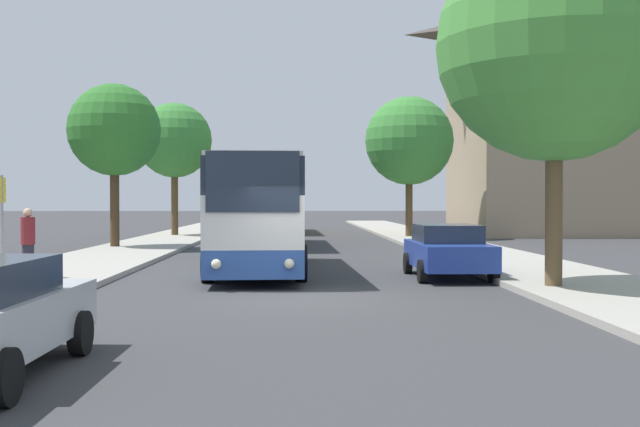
{
  "coord_description": "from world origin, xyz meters",
  "views": [
    {
      "loc": [
        -0.11,
        -16.31,
        2.14
      ],
      "look_at": [
        0.78,
        11.24,
        1.69
      ],
      "focal_mm": 42.0,
      "sensor_mm": 36.0,
      "label": 1
    }
  ],
  "objects_px": {
    "bus_front": "(256,213)",
    "parked_car_right_near": "(448,250)",
    "bus_stop_sign": "(2,217)",
    "tree_left_near": "(174,141)",
    "tree_left_far": "(114,131)",
    "tree_right_near": "(555,44)",
    "bus_rear": "(274,205)",
    "tree_right_mid": "(409,141)",
    "pedestrian_waiting_near": "(28,242)",
    "bus_middle": "(267,208)"
  },
  "relations": [
    {
      "from": "bus_rear",
      "to": "parked_car_right_near",
      "type": "relative_size",
      "value": 2.75
    },
    {
      "from": "bus_stop_sign",
      "to": "pedestrian_waiting_near",
      "type": "distance_m",
      "value": 1.92
    },
    {
      "from": "bus_stop_sign",
      "to": "tree_right_near",
      "type": "relative_size",
      "value": 0.31
    },
    {
      "from": "bus_rear",
      "to": "tree_right_near",
      "type": "distance_m",
      "value": 34.77
    },
    {
      "from": "bus_rear",
      "to": "parked_car_right_near",
      "type": "xyz_separation_m",
      "value": [
        5.75,
        -30.42,
        -1.09
      ]
    },
    {
      "from": "bus_middle",
      "to": "bus_rear",
      "type": "xyz_separation_m",
      "value": [
        -0.11,
        15.35,
        0.06
      ]
    },
    {
      "from": "bus_front",
      "to": "bus_rear",
      "type": "height_order",
      "value": "bus_rear"
    },
    {
      "from": "pedestrian_waiting_near",
      "to": "tree_right_mid",
      "type": "bearing_deg",
      "value": 67.91
    },
    {
      "from": "bus_rear",
      "to": "bus_stop_sign",
      "type": "bearing_deg",
      "value": -101.07
    },
    {
      "from": "tree_right_mid",
      "to": "pedestrian_waiting_near",
      "type": "bearing_deg",
      "value": -120.48
    },
    {
      "from": "bus_rear",
      "to": "tree_right_mid",
      "type": "distance_m",
      "value": 12.34
    },
    {
      "from": "tree_left_far",
      "to": "pedestrian_waiting_near",
      "type": "bearing_deg",
      "value": -85.65
    },
    {
      "from": "bus_front",
      "to": "tree_right_near",
      "type": "xyz_separation_m",
      "value": [
        7.28,
        -5.35,
        4.04
      ]
    },
    {
      "from": "parked_car_right_near",
      "to": "tree_left_far",
      "type": "bearing_deg",
      "value": -45.6
    },
    {
      "from": "tree_left_near",
      "to": "tree_left_far",
      "type": "distance_m",
      "value": 11.22
    },
    {
      "from": "bus_stop_sign",
      "to": "tree_right_near",
      "type": "xyz_separation_m",
      "value": [
        13.02,
        -0.44,
        4.06
      ]
    },
    {
      "from": "bus_middle",
      "to": "pedestrian_waiting_near",
      "type": "relative_size",
      "value": 6.07
    },
    {
      "from": "bus_stop_sign",
      "to": "tree_left_near",
      "type": "height_order",
      "value": "tree_left_near"
    },
    {
      "from": "tree_left_near",
      "to": "parked_car_right_near",
      "type": "bearing_deg",
      "value": -64.33
    },
    {
      "from": "bus_stop_sign",
      "to": "tree_right_mid",
      "type": "bearing_deg",
      "value": 61.42
    },
    {
      "from": "bus_rear",
      "to": "bus_stop_sign",
      "type": "distance_m",
      "value": 33.7
    },
    {
      "from": "tree_left_near",
      "to": "pedestrian_waiting_near",
      "type": "bearing_deg",
      "value": -89.53
    },
    {
      "from": "bus_front",
      "to": "parked_car_right_near",
      "type": "xyz_separation_m",
      "value": [
        5.44,
        -2.07,
        -1.01
      ]
    },
    {
      "from": "bus_stop_sign",
      "to": "tree_left_near",
      "type": "bearing_deg",
      "value": 90.49
    },
    {
      "from": "pedestrian_waiting_near",
      "to": "tree_left_far",
      "type": "xyz_separation_m",
      "value": [
        -1.03,
        13.61,
        4.19
      ]
    },
    {
      "from": "bus_middle",
      "to": "bus_rear",
      "type": "relative_size",
      "value": 0.96
    },
    {
      "from": "bus_middle",
      "to": "tree_right_mid",
      "type": "distance_m",
      "value": 10.98
    },
    {
      "from": "bus_stop_sign",
      "to": "tree_left_near",
      "type": "relative_size",
      "value": 0.33
    },
    {
      "from": "bus_middle",
      "to": "tree_left_far",
      "type": "bearing_deg",
      "value": -160.22
    },
    {
      "from": "bus_rear",
      "to": "bus_stop_sign",
      "type": "height_order",
      "value": "bus_rear"
    },
    {
      "from": "tree_left_far",
      "to": "tree_right_near",
      "type": "bearing_deg",
      "value": -48.37
    },
    {
      "from": "bus_front",
      "to": "parked_car_right_near",
      "type": "distance_m",
      "value": 5.9
    },
    {
      "from": "bus_middle",
      "to": "pedestrian_waiting_near",
      "type": "height_order",
      "value": "bus_middle"
    },
    {
      "from": "parked_car_right_near",
      "to": "tree_left_near",
      "type": "height_order",
      "value": "tree_left_near"
    },
    {
      "from": "tree_right_near",
      "to": "pedestrian_waiting_near",
      "type": "bearing_deg",
      "value": 170.3
    },
    {
      "from": "bus_stop_sign",
      "to": "tree_right_near",
      "type": "bearing_deg",
      "value": -1.94
    },
    {
      "from": "bus_middle",
      "to": "pedestrian_waiting_near",
      "type": "bearing_deg",
      "value": -110.08
    },
    {
      "from": "bus_stop_sign",
      "to": "tree_left_far",
      "type": "height_order",
      "value": "tree_left_far"
    },
    {
      "from": "bus_front",
      "to": "bus_stop_sign",
      "type": "relative_size",
      "value": 3.99
    },
    {
      "from": "tree_right_mid",
      "to": "tree_right_near",
      "type": "bearing_deg",
      "value": -90.86
    },
    {
      "from": "bus_front",
      "to": "parked_car_right_near",
      "type": "relative_size",
      "value": 2.49
    },
    {
      "from": "bus_middle",
      "to": "bus_stop_sign",
      "type": "height_order",
      "value": "bus_middle"
    },
    {
      "from": "tree_right_near",
      "to": "tree_right_mid",
      "type": "relative_size",
      "value": 1.06
    },
    {
      "from": "bus_rear",
      "to": "tree_right_near",
      "type": "height_order",
      "value": "tree_right_near"
    },
    {
      "from": "tree_left_far",
      "to": "tree_right_mid",
      "type": "relative_size",
      "value": 0.9
    },
    {
      "from": "tree_left_near",
      "to": "tree_right_near",
      "type": "bearing_deg",
      "value": -63.88
    },
    {
      "from": "bus_stop_sign",
      "to": "parked_car_right_near",
      "type": "bearing_deg",
      "value": 14.26
    },
    {
      "from": "bus_rear",
      "to": "parked_car_right_near",
      "type": "bearing_deg",
      "value": -81.1
    },
    {
      "from": "tree_right_mid",
      "to": "bus_front",
      "type": "bearing_deg",
      "value": -111.25
    },
    {
      "from": "bus_stop_sign",
      "to": "tree_right_mid",
      "type": "relative_size",
      "value": 0.33
    }
  ]
}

